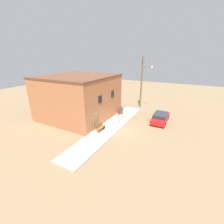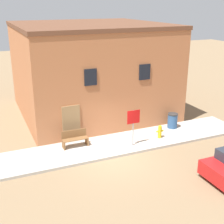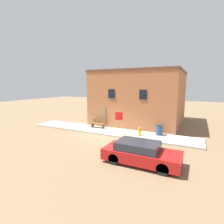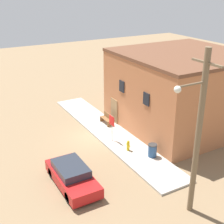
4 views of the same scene
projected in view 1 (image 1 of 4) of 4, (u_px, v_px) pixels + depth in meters
The scene contains 9 objects.
ground_plane at pixel (120, 130), 18.68m from camera, with size 80.00×80.00×0.00m, color #846B4C.
sidewalk at pixel (111, 127), 19.23m from camera, with size 16.80×2.62×0.14m.
brick_building at pixel (79, 97), 21.95m from camera, with size 9.51×9.54×6.13m.
fire_hydrant at pixel (123, 116), 21.63m from camera, with size 0.44×0.21×0.77m.
stop_sign at pixel (119, 114), 19.62m from camera, with size 0.73×0.06×2.00m.
bench at pixel (101, 127), 18.06m from camera, with size 1.36×0.44×0.89m.
trash_bin at pixel (121, 111), 23.30m from camera, with size 0.62×0.62×0.91m.
utility_pole at pixel (142, 82), 25.62m from camera, with size 1.80×1.85×8.62m.
parked_car at pixel (160, 117), 20.79m from camera, with size 4.43×1.86×1.29m.
Camera 1 is at (-15.27, -6.97, 8.56)m, focal length 24.00 mm.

